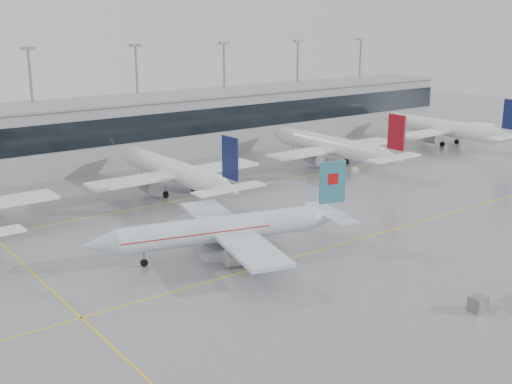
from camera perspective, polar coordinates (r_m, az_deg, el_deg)
ground at (r=79.44m, az=5.23°, el=-5.30°), size 320.00×320.00×0.00m
taxi_line_main at (r=79.44m, az=5.23°, el=-5.30°), size 120.00×0.25×0.01m
taxi_line_north at (r=102.49m, az=-6.06°, el=-0.58°), size 120.00×0.25×0.01m
taxi_line_cross at (r=77.89m, az=-19.47°, el=-6.58°), size 0.25×60.00×0.01m
terminal at (r=129.09m, az=-13.51°, el=5.09°), size 180.00×15.00×12.00m
terminal_glass at (r=122.04m, az=-12.11°, el=5.32°), size 180.00×0.20×5.00m
terminal_roof at (r=128.19m, az=-13.68°, el=7.82°), size 182.00×16.00×0.40m
light_masts at (r=133.55m, az=-14.76°, el=8.53°), size 156.40×1.00×22.60m
air_canada_jet at (r=77.26m, az=-2.44°, el=-3.29°), size 33.57×26.68×10.38m
parked_jet_c at (r=104.65m, az=-7.16°, el=1.81°), size 29.64×36.96×11.72m
parked_jet_d at (r=125.28m, az=6.87°, el=4.04°), size 29.64×36.96×11.72m
parked_jet_e at (r=151.29m, az=16.56°, el=5.44°), size 29.64×36.96×11.72m
gse_unit at (r=67.18m, az=19.12°, el=-9.37°), size 1.58×1.47×1.53m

